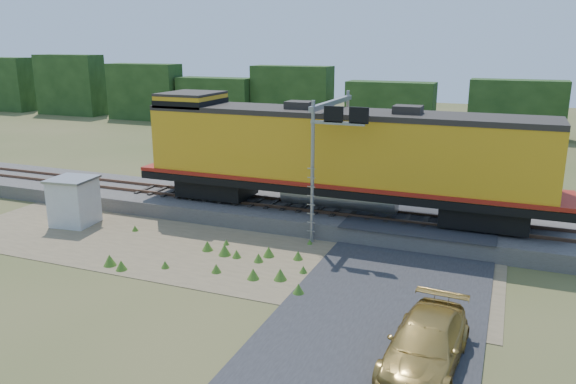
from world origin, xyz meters
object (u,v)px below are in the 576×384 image
at_px(shed, 74,201).
at_px(signal_gantry, 334,131).
at_px(car, 425,344).
at_px(locomotive, 334,155).

relative_size(shed, signal_gantry, 0.37).
distance_m(signal_gantry, car, 13.26).
height_order(shed, signal_gantry, signal_gantry).
xyz_separation_m(locomotive, signal_gantry, (0.19, -0.65, 1.32)).
distance_m(locomotive, shed, 13.56).
bearing_deg(locomotive, shed, -158.59).
relative_size(shed, car, 0.50).
distance_m(locomotive, car, 13.54).
relative_size(locomotive, car, 4.38).
bearing_deg(signal_gantry, car, -60.10).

